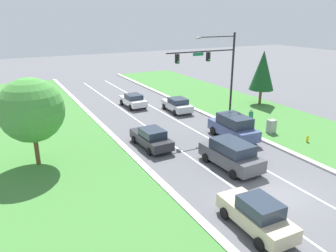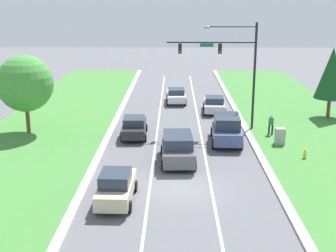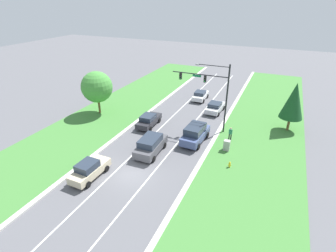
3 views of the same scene
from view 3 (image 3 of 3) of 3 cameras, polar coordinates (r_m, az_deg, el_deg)
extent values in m
plane|color=#5B5B60|center=(26.72, -7.93, -10.48)|extent=(160.00, 160.00, 0.00)
cube|color=beige|center=(24.68, 3.68, -13.63)|extent=(0.50, 90.00, 0.15)
cube|color=beige|center=(29.63, -17.40, -7.31)|extent=(0.50, 90.00, 0.15)
cube|color=#427F38|center=(23.92, 16.04, -16.51)|extent=(10.00, 90.00, 0.08)
cube|color=#427F38|center=(33.03, -24.38, -4.95)|extent=(10.00, 90.00, 0.08)
cube|color=white|center=(27.57, -11.17, -9.46)|extent=(0.14, 81.00, 0.01)
cube|color=white|center=(25.97, -4.46, -11.51)|extent=(0.14, 81.00, 0.01)
cylinder|color=black|center=(33.19, 12.60, 5.50)|extent=(0.20, 0.20, 8.86)
cylinder|color=black|center=(33.14, 6.91, 11.09)|extent=(7.20, 0.12, 0.12)
cube|color=#147042|center=(33.30, 6.29, 10.80)|extent=(1.10, 0.04, 0.28)
cylinder|color=black|center=(32.42, 9.83, 12.81)|extent=(3.96, 0.09, 0.09)
ellipsoid|color=gray|center=(32.95, 6.42, 13.16)|extent=(0.56, 0.28, 0.20)
cube|color=black|center=(33.08, 8.07, 10.09)|extent=(0.28, 0.32, 0.80)
sphere|color=#2D2D2D|center=(32.86, 8.01, 10.40)|extent=(0.16, 0.16, 0.16)
sphere|color=#2D2D2D|center=(32.92, 7.99, 10.01)|extent=(0.16, 0.16, 0.16)
sphere|color=#23D647|center=(32.99, 7.96, 9.63)|extent=(0.16, 0.16, 0.16)
cube|color=black|center=(34.07, 2.76, 10.80)|extent=(0.28, 0.32, 0.80)
sphere|color=#2D2D2D|center=(33.85, 2.66, 11.10)|extent=(0.16, 0.16, 0.16)
sphere|color=#2D2D2D|center=(33.91, 2.65, 10.73)|extent=(0.16, 0.16, 0.16)
sphere|color=#23D647|center=(33.98, 2.65, 10.35)|extent=(0.16, 0.16, 0.16)
cube|color=beige|center=(26.92, -16.59, -9.31)|extent=(1.86, 4.50, 0.77)
cube|color=#283342|center=(26.36, -17.18, -8.31)|extent=(1.62, 2.04, 0.69)
cylinder|color=black|center=(27.48, -13.26, -9.01)|extent=(0.26, 0.65, 0.64)
cylinder|color=black|center=(28.45, -16.00, -8.04)|extent=(0.26, 0.65, 0.64)
cylinder|color=black|center=(25.87, -17.03, -12.09)|extent=(0.26, 0.65, 0.64)
cylinder|color=black|center=(26.89, -19.81, -10.91)|extent=(0.26, 0.65, 0.64)
cube|color=white|center=(45.23, 7.07, 6.53)|extent=(1.96, 4.39, 0.69)
cube|color=#283342|center=(44.79, 7.02, 7.16)|extent=(1.70, 2.00, 0.53)
cylinder|color=black|center=(46.37, 8.58, 6.49)|extent=(0.26, 0.67, 0.66)
cylinder|color=black|center=(46.79, 6.44, 6.80)|extent=(0.26, 0.67, 0.66)
cylinder|color=black|center=(43.92, 7.69, 5.40)|extent=(0.26, 0.67, 0.66)
cylinder|color=black|center=(44.36, 5.45, 5.73)|extent=(0.26, 0.67, 0.66)
cube|color=silver|center=(40.62, 10.24, 3.93)|extent=(2.12, 4.57, 0.70)
cube|color=#283342|center=(40.14, 10.20, 4.62)|extent=(1.82, 2.10, 0.55)
cylinder|color=black|center=(41.77, 12.00, 3.89)|extent=(0.27, 0.64, 0.63)
cylinder|color=black|center=(42.23, 9.56, 4.36)|extent=(0.27, 0.64, 0.63)
cylinder|color=black|center=(39.29, 10.90, 2.52)|extent=(0.27, 0.64, 0.63)
cylinder|color=black|center=(39.77, 8.31, 3.03)|extent=(0.27, 0.64, 0.63)
cube|color=#28282D|center=(35.77, -4.18, 1.10)|extent=(1.97, 4.73, 0.72)
cube|color=#283342|center=(35.26, -4.41, 1.90)|extent=(1.70, 2.15, 0.60)
cylinder|color=black|center=(36.76, -1.93, 1.27)|extent=(0.26, 0.62, 0.62)
cylinder|color=black|center=(37.45, -4.42, 1.70)|extent=(0.26, 0.62, 0.62)
cylinder|color=black|center=(34.41, -3.87, -0.64)|extent=(0.26, 0.62, 0.62)
cylinder|color=black|center=(35.15, -6.49, -0.14)|extent=(0.26, 0.62, 0.62)
cube|color=#4C4C51|center=(29.55, -3.75, -4.47)|extent=(2.28, 5.06, 0.91)
cube|color=#283342|center=(29.04, -3.90, -3.19)|extent=(1.99, 3.06, 0.74)
cylinder|color=black|center=(30.63, -0.76, -4.19)|extent=(0.27, 0.67, 0.66)
cylinder|color=black|center=(31.36, -4.21, -3.48)|extent=(0.27, 0.67, 0.66)
cylinder|color=black|center=(28.24, -3.17, -7.16)|extent=(0.27, 0.67, 0.66)
cylinder|color=black|center=(29.03, -6.85, -6.29)|extent=(0.27, 0.67, 0.66)
cube|color=#475684|center=(31.85, 5.95, -2.02)|extent=(2.31, 5.17, 0.92)
cube|color=#283342|center=(31.33, 5.94, -0.68)|extent=(2.01, 3.13, 0.87)
cylinder|color=black|center=(33.10, 8.54, -1.92)|extent=(0.27, 0.76, 0.75)
cylinder|color=black|center=(33.68, 5.28, -1.19)|extent=(0.27, 0.76, 0.75)
cylinder|color=black|center=(30.49, 6.62, -4.44)|extent=(0.27, 0.76, 0.75)
cylinder|color=black|center=(31.12, 3.12, -3.60)|extent=(0.27, 0.76, 0.75)
cube|color=#9E9E99|center=(30.65, 12.66, -4.18)|extent=(0.70, 0.60, 1.31)
cylinder|color=black|center=(33.13, 13.16, -2.25)|extent=(0.14, 0.14, 0.84)
cylinder|color=black|center=(33.01, 13.52, -2.40)|extent=(0.14, 0.14, 0.84)
cube|color=#287556|center=(32.73, 13.47, -1.22)|extent=(0.44, 0.35, 0.60)
sphere|color=tan|center=(32.54, 13.55, -0.53)|extent=(0.22, 0.22, 0.22)
cylinder|color=gold|center=(28.03, 13.23, -8.34)|extent=(0.20, 0.20, 0.55)
sphere|color=gold|center=(27.85, 13.30, -7.77)|extent=(0.18, 0.18, 0.18)
cylinder|color=gold|center=(28.03, 13.00, -8.24)|extent=(0.10, 0.09, 0.09)
cylinder|color=gold|center=(28.01, 13.48, -8.34)|extent=(0.10, 0.09, 0.09)
cylinder|color=brown|center=(37.68, 24.74, 0.41)|extent=(0.32, 0.32, 1.88)
cone|color=#194C23|center=(36.51, 25.70, 5.00)|extent=(2.89, 2.89, 4.62)
cylinder|color=brown|center=(40.59, -14.75, 4.29)|extent=(0.32, 0.32, 2.45)
sphere|color=#47933D|center=(39.62, -15.23, 8.20)|extent=(4.52, 4.52, 4.52)
camera|label=1|loc=(27.05, -52.65, 4.02)|focal=35.00mm
camera|label=2|loc=(15.32, -87.62, -21.14)|focal=50.00mm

